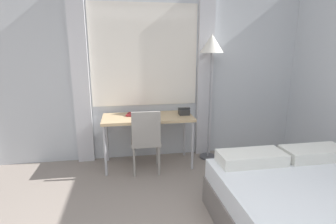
% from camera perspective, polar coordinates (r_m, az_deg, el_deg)
% --- Properties ---
extents(wall_back_with_window, '(5.47, 0.13, 2.70)m').
position_cam_1_polar(wall_back_with_window, '(4.07, -2.18, 8.71)').
color(wall_back_with_window, silver).
rests_on(wall_back_with_window, ground_plane).
extents(desk, '(1.30, 0.58, 0.75)m').
position_cam_1_polar(desk, '(3.81, -4.41, -1.81)').
color(desk, tan).
rests_on(desk, ground_plane).
extents(desk_chair, '(0.42, 0.42, 0.91)m').
position_cam_1_polar(desk_chair, '(3.61, -4.81, -5.64)').
color(desk_chair, gray).
rests_on(desk_chair, ground_plane).
extents(standing_lamp, '(0.35, 0.35, 1.91)m').
position_cam_1_polar(standing_lamp, '(3.97, 9.45, 12.72)').
color(standing_lamp, '#4C4C51').
rests_on(standing_lamp, ground_plane).
extents(telephone, '(0.18, 0.14, 0.11)m').
position_cam_1_polar(telephone, '(3.87, 3.50, 0.10)').
color(telephone, '#2D2D2D').
rests_on(telephone, desk).
extents(book, '(0.31, 0.26, 0.02)m').
position_cam_1_polar(book, '(3.86, -6.93, -0.53)').
color(book, maroon).
rests_on(book, desk).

